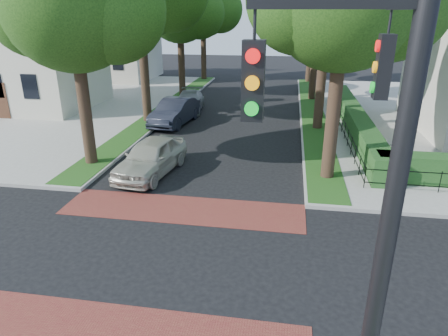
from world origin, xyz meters
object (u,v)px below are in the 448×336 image
at_px(traffic_signal, 376,182).
at_px(parked_car_front, 151,157).
at_px(parked_car_middle, 175,112).
at_px(parked_car_rear, 189,101).

relative_size(traffic_signal, parked_car_front, 1.69).
bearing_deg(parked_car_front, parked_car_middle, 106.73).
distance_m(traffic_signal, parked_car_middle, 21.49).
distance_m(parked_car_middle, parked_car_rear, 3.85).
bearing_deg(parked_car_middle, parked_car_front, -74.01).
xyz_separation_m(parked_car_front, parked_car_rear, (-1.30, 12.36, -0.10)).
xyz_separation_m(traffic_signal, parked_car_middle, (-8.49, 19.36, -3.88)).
height_order(parked_car_front, parked_car_rear, parked_car_front).
xyz_separation_m(parked_car_middle, parked_car_rear, (0.00, 3.84, -0.12)).
height_order(parked_car_front, parked_car_middle, parked_car_middle).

